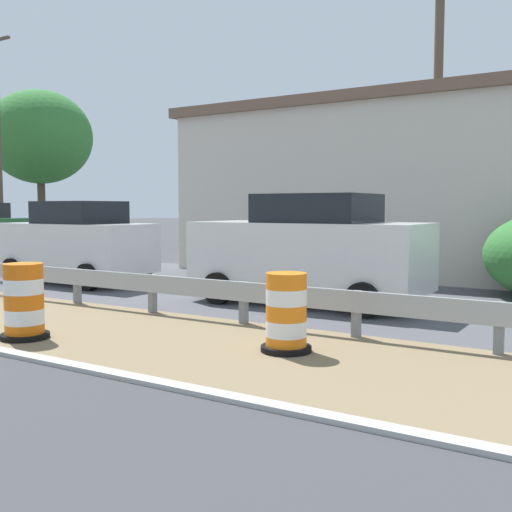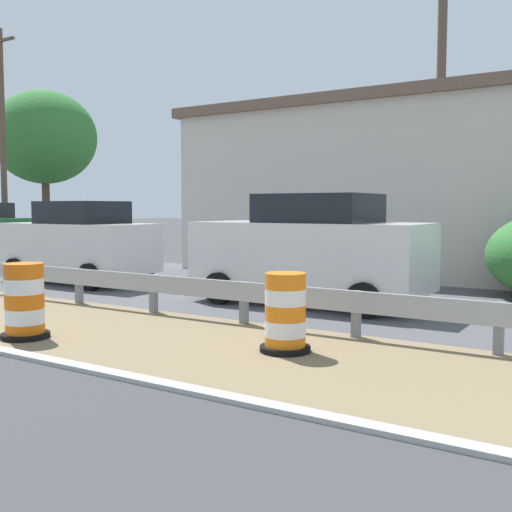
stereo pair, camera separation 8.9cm
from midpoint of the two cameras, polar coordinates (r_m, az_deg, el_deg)
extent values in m
cube|color=slate|center=(8.73, 21.89, -6.27)|extent=(0.12, 0.12, 0.70)
cube|color=slate|center=(9.32, 9.55, -5.34)|extent=(0.12, 0.12, 0.70)
cube|color=slate|center=(10.28, -0.88, -4.35)|extent=(0.12, 0.12, 0.70)
cube|color=slate|center=(11.52, -9.28, -3.45)|extent=(0.12, 0.12, 0.70)
cube|color=slate|center=(12.95, -15.92, -2.68)|extent=(0.12, 0.12, 0.70)
cube|color=slate|center=(14.53, -21.18, -2.05)|extent=(0.12, 0.12, 0.70)
cylinder|color=orange|center=(8.35, 3.03, -8.14)|extent=(0.55, 0.55, 0.21)
cylinder|color=white|center=(8.31, 3.04, -6.71)|extent=(0.55, 0.55, 0.21)
cylinder|color=orange|center=(8.27, 3.04, -5.26)|extent=(0.55, 0.55, 0.21)
cylinder|color=white|center=(8.23, 3.05, -3.79)|extent=(0.55, 0.55, 0.21)
cylinder|color=orange|center=(8.20, 3.06, -2.32)|extent=(0.55, 0.55, 0.21)
cylinder|color=black|center=(8.36, 3.03, -8.59)|extent=(0.69, 0.69, 0.08)
cylinder|color=orange|center=(9.78, -20.38, -6.52)|extent=(0.56, 0.56, 0.22)
cylinder|color=white|center=(9.74, -20.41, -5.23)|extent=(0.56, 0.56, 0.22)
cylinder|color=orange|center=(9.70, -20.45, -3.92)|extent=(0.56, 0.56, 0.22)
cylinder|color=white|center=(9.68, -20.49, -2.61)|extent=(0.56, 0.56, 0.22)
cylinder|color=orange|center=(9.65, -20.52, -1.30)|extent=(0.56, 0.56, 0.22)
cylinder|color=black|center=(9.79, -20.37, -6.93)|extent=(0.71, 0.71, 0.08)
cube|color=silver|center=(16.38, -16.00, 0.82)|extent=(1.82, 4.18, 1.21)
cube|color=black|center=(16.22, -15.68, 3.93)|extent=(1.61, 1.93, 0.56)
cylinder|color=black|center=(16.94, -21.29, -1.26)|extent=(0.23, 0.64, 0.64)
cylinder|color=black|center=(18.04, -16.75, -0.81)|extent=(0.23, 0.64, 0.64)
cylinder|color=black|center=(14.82, -14.99, -1.89)|extent=(0.23, 0.64, 0.64)
cylinder|color=black|center=(16.07, -10.33, -1.32)|extent=(0.23, 0.64, 0.64)
cube|color=silver|center=(12.34, 5.25, 0.07)|extent=(2.04, 4.71, 1.32)
cube|color=black|center=(12.22, 6.07, 4.43)|extent=(1.79, 2.19, 0.56)
cylinder|color=black|center=(12.37, -3.20, -2.99)|extent=(0.23, 0.64, 0.64)
cylinder|color=black|center=(13.99, 1.35, -2.11)|extent=(0.23, 0.64, 0.64)
cylinder|color=black|center=(10.91, 10.22, -4.06)|extent=(0.23, 0.64, 0.64)
cylinder|color=black|center=(12.72, 13.43, -2.90)|extent=(0.23, 0.64, 0.64)
cylinder|color=black|center=(24.48, -20.18, 0.46)|extent=(0.24, 0.65, 0.64)
cube|color=beige|center=(20.54, 13.25, 5.59)|extent=(8.44, 11.23, 4.72)
cube|color=brown|center=(20.75, 13.38, 12.54)|extent=(8.77, 11.68, 0.30)
cylinder|color=brown|center=(17.06, 16.87, 11.86)|extent=(0.24, 0.24, 8.34)
cylinder|color=brown|center=(27.39, -22.36, 9.68)|extent=(0.24, 0.24, 9.11)
cube|color=brown|center=(28.07, -22.62, 17.95)|extent=(0.12, 1.80, 0.10)
cylinder|color=#4C3D2D|center=(30.85, -18.80, 3.76)|extent=(0.36, 0.36, 3.30)
ellipsoid|color=#337533|center=(31.02, -18.97, 10.39)|extent=(4.84, 4.84, 4.36)
camera|label=1|loc=(0.04, -89.74, 0.02)|focal=43.09mm
camera|label=2|loc=(0.04, 90.26, -0.02)|focal=43.09mm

